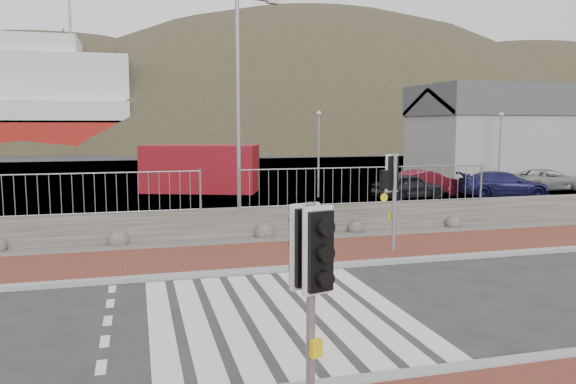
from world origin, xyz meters
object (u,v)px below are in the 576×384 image
object	(u,v)px
car_a	(408,186)
car_d	(547,180)
shipping_container	(201,168)
car_b	(427,183)
traffic_signal_far	(394,182)
streetlight	(242,101)
traffic_signal_near	(311,267)
car_c	(504,184)

from	to	relation	value
car_a	car_d	bearing A→B (deg)	-92.62
shipping_container	car_b	bearing A→B (deg)	-1.86
traffic_signal_far	streetlight	distance (m)	5.78
streetlight	car_b	xyz separation A→B (m)	(10.57, 7.11, -3.61)
traffic_signal_far	car_b	size ratio (longest dim) A/B	0.72
car_a	shipping_container	bearing A→B (deg)	49.25
car_a	traffic_signal_near	bearing A→B (deg)	139.79
traffic_signal_far	car_b	distance (m)	13.46
traffic_signal_near	shipping_container	bearing A→B (deg)	70.26
traffic_signal_near	car_b	world-z (taller)	traffic_signal_near
traffic_signal_near	car_c	size ratio (longest dim) A/B	0.61
shipping_container	car_a	bearing A→B (deg)	-10.20
streetlight	car_d	distance (m)	19.46
streetlight	car_a	size ratio (longest dim) A/B	2.12
shipping_container	car_c	world-z (taller)	shipping_container
car_d	car_a	bearing A→B (deg)	95.89
traffic_signal_far	car_c	size ratio (longest dim) A/B	0.64
car_d	car_c	bearing A→B (deg)	112.35
car_c	car_d	xyz separation A→B (m)	(3.94, 1.74, -0.04)
car_a	streetlight	bearing A→B (deg)	113.86
traffic_signal_near	car_b	xyz separation A→B (m)	(12.01, 19.04, -1.26)
traffic_signal_far	car_c	distance (m)	14.25
traffic_signal_near	car_c	world-z (taller)	traffic_signal_near
car_b	traffic_signal_far	bearing A→B (deg)	149.16
car_a	car_c	distance (m)	4.76
traffic_signal_far	car_d	xyz separation A→B (m)	(14.39, 11.34, -1.39)
car_a	car_d	world-z (taller)	car_a
car_d	car_b	bearing A→B (deg)	89.18
traffic_signal_far	shipping_container	world-z (taller)	traffic_signal_far
traffic_signal_far	car_b	xyz separation A→B (m)	(7.25, 11.26, -1.34)
traffic_signal_far	streetlight	xyz separation A→B (m)	(-3.32, 4.15, 2.27)
car_d	traffic_signal_near	bearing A→B (deg)	133.48
car_d	streetlight	bearing A→B (deg)	110.61
traffic_signal_far	streetlight	bearing A→B (deg)	-63.42
streetlight	traffic_signal_far	bearing A→B (deg)	-70.60
traffic_signal_near	car_b	bearing A→B (deg)	41.36
traffic_signal_near	car_a	world-z (taller)	traffic_signal_near
car_a	car_d	distance (m)	8.74
traffic_signal_far	car_c	xyz separation A→B (m)	(10.45, 9.60, -1.34)
traffic_signal_far	shipping_container	bearing A→B (deg)	-89.79
shipping_container	car_b	xyz separation A→B (m)	(10.64, -4.39, -0.59)
car_a	car_b	xyz separation A→B (m)	(1.52, 1.04, 0.02)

